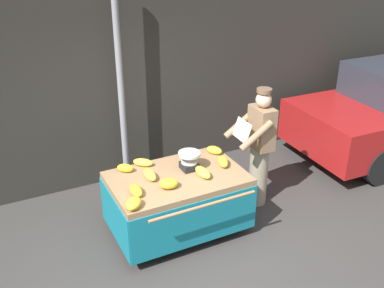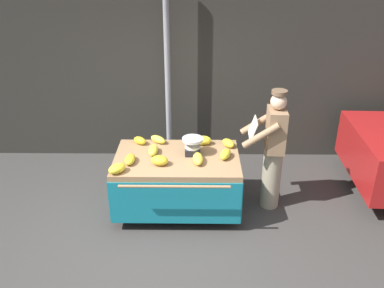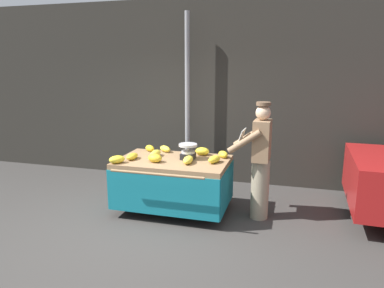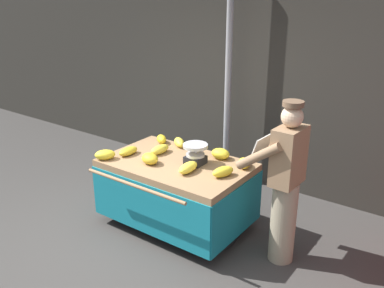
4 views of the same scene
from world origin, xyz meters
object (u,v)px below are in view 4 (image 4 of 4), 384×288
Objects in this scene: banana_cart at (176,180)px; banana_bunch_9 at (179,142)px; banana_bunch_5 at (162,139)px; banana_bunch_4 at (150,159)px; banana_bunch_0 at (244,163)px; banana_bunch_1 at (160,149)px; banana_bunch_7 at (220,154)px; vendor_person at (285,183)px; weighing_scale at (195,154)px; street_pole at (228,75)px; banana_bunch_6 at (105,155)px; banana_bunch_2 at (188,168)px; banana_bunch_3 at (128,151)px; banana_bunch_8 at (223,172)px.

banana_bunch_9 is (-0.28, 0.43, 0.27)m from banana_cart.
banana_bunch_4 is at bearing -61.28° from banana_bunch_5.
banana_bunch_1 is at bearing -167.48° from banana_bunch_0.
banana_bunch_7 is 0.96m from vendor_person.
street_pole is at bearing 106.77° from weighing_scale.
banana_bunch_5 is 0.82m from banana_bunch_6.
banana_bunch_0 is at bearing 30.37° from banana_bunch_4.
banana_bunch_7 is (1.07, 0.80, 0.01)m from banana_bunch_6.
vendor_person reaches higher than banana_bunch_1.
vendor_person is (1.07, 0.02, -0.07)m from weighing_scale.
banana_bunch_7 is at bearing 63.18° from weighing_scale.
banana_bunch_2 is at bearing 15.27° from banana_bunch_6.
banana_bunch_0 is at bearing 20.38° from banana_bunch_3.
banana_bunch_1 reaches higher than banana_bunch_3.
banana_bunch_6 reaches higher than banana_cart.
weighing_scale is 0.52m from banana_bunch_4.
banana_bunch_6 is (-1.42, -0.74, 0.01)m from banana_bunch_0.
vendor_person reaches higher than banana_bunch_3.
weighing_scale is 0.16× the size of vendor_person.
banana_bunch_9 is (-0.64, 0.05, -0.01)m from banana_bunch_7.
banana_bunch_3 is 0.66m from banana_bunch_9.
street_pole is 2.03m from banana_bunch_6.
banana_cart is at bearing -175.03° from vendor_person.
street_pole is 2.09m from vendor_person.
banana_bunch_2 is 1.32× the size of banana_bunch_4.
banana_bunch_9 reaches higher than banana_bunch_3.
banana_bunch_2 is at bearing -160.55° from banana_bunch_8.
banana_bunch_5 is at bearing 126.72° from banana_bunch_1.
weighing_scale reaches higher than banana_bunch_8.
vendor_person is (1.00, 0.26, -0.00)m from banana_bunch_2.
banana_bunch_0 is 1.03× the size of banana_bunch_4.
banana_bunch_7 is (0.56, 0.59, 0.00)m from banana_bunch_4.
banana_bunch_3 is at bearing -179.06° from banana_bunch_2.
weighing_scale reaches higher than banana_cart.
banana_bunch_3 is at bearing 64.85° from banana_bunch_6.
street_pole is 1.36m from banana_bunch_7.
banana_bunch_8 reaches higher than banana_bunch_2.
street_pole is at bearing 117.84° from banana_bunch_7.
banana_bunch_7 is (0.89, -0.00, 0.01)m from banana_bunch_5.
banana_bunch_6 is at bearing -117.15° from banana_bunch_9.
street_pole is 1.88× the size of banana_cart.
banana_bunch_3 is 1.09m from banana_bunch_7.
banana_bunch_5 is (-0.34, -1.04, -0.70)m from street_pole.
banana_bunch_7 reaches higher than banana_bunch_8.
banana_bunch_1 is 0.65m from banana_bunch_6.
banana_cart is 0.41m from weighing_scale.
banana_bunch_0 is 1.03× the size of banana_bunch_7.
banana_bunch_1 is 1.05× the size of banana_bunch_3.
weighing_scale is 0.55m from banana_bunch_0.
banana_bunch_0 is 1.60m from banana_bunch_6.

